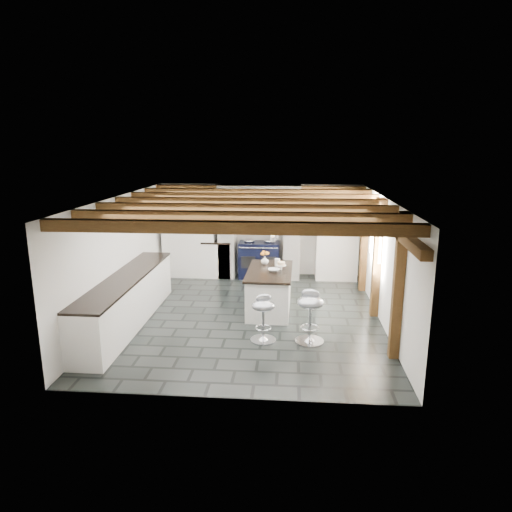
# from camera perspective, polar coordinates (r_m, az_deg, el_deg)

# --- Properties ---
(ground) EXTENTS (6.00, 6.00, 0.00)m
(ground) POSITION_cam_1_polar(r_m,az_deg,el_deg) (8.98, -0.85, -7.43)
(ground) COLOR black
(ground) RESTS_ON ground
(room_shell) EXTENTS (6.00, 6.03, 6.00)m
(room_shell) POSITION_cam_1_polar(r_m,az_deg,el_deg) (10.09, -3.56, 1.26)
(room_shell) COLOR silver
(room_shell) RESTS_ON ground
(range_cooker) EXTENTS (1.00, 0.63, 0.99)m
(range_cooker) POSITION_cam_1_polar(r_m,az_deg,el_deg) (11.38, 0.41, -0.37)
(range_cooker) COLOR black
(range_cooker) RESTS_ON ground
(kitchen_island) EXTENTS (0.91, 1.69, 1.11)m
(kitchen_island) POSITION_cam_1_polar(r_m,az_deg,el_deg) (9.14, 1.70, -4.22)
(kitchen_island) COLOR white
(kitchen_island) RESTS_ON ground
(bar_stool_near) EXTENTS (0.52, 0.52, 0.91)m
(bar_stool_near) POSITION_cam_1_polar(r_m,az_deg,el_deg) (7.68, 6.81, -6.79)
(bar_stool_near) COLOR silver
(bar_stool_near) RESTS_ON ground
(bar_stool_far) EXTENTS (0.52, 0.52, 0.81)m
(bar_stool_far) POSITION_cam_1_polar(r_m,az_deg,el_deg) (7.70, 0.89, -7.11)
(bar_stool_far) COLOR silver
(bar_stool_far) RESTS_ON ground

